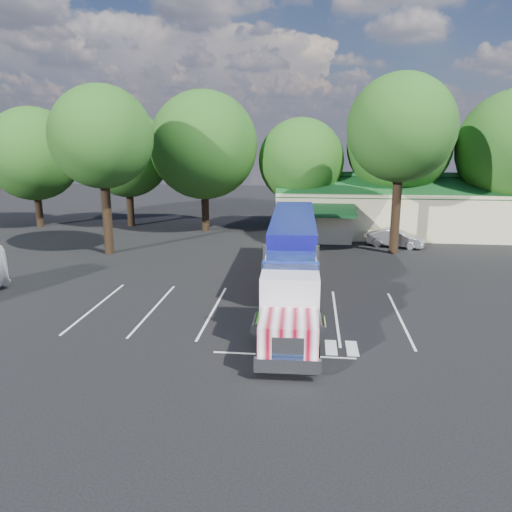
# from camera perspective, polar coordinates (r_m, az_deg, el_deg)

# --- Properties ---
(ground) EXTENTS (120.00, 120.00, 0.00)m
(ground) POSITION_cam_1_polar(r_m,az_deg,el_deg) (32.05, -2.90, -2.64)
(ground) COLOR black
(ground) RESTS_ON ground
(event_hall) EXTENTS (24.20, 14.12, 5.55)m
(event_hall) POSITION_cam_1_polar(r_m,az_deg,el_deg) (49.44, 16.47, 5.25)
(event_hall) COLOR #C2BA90
(event_hall) RESTS_ON ground
(tree_row_a) EXTENTS (9.00, 9.00, 11.68)m
(tree_row_a) POSITION_cam_1_polar(r_m,az_deg,el_deg) (54.06, -24.12, 10.59)
(tree_row_a) COLOR black
(tree_row_a) RESTS_ON ground
(tree_row_b) EXTENTS (8.40, 8.40, 11.35)m
(tree_row_b) POSITION_cam_1_polar(r_m,az_deg,el_deg) (51.41, -14.50, 11.20)
(tree_row_b) COLOR black
(tree_row_b) RESTS_ON ground
(tree_row_c) EXTENTS (10.00, 10.00, 13.05)m
(tree_row_c) POSITION_cam_1_polar(r_m,az_deg,el_deg) (47.61, -5.99, 12.47)
(tree_row_c) COLOR black
(tree_row_c) RESTS_ON ground
(tree_row_d) EXTENTS (8.00, 8.00, 10.60)m
(tree_row_d) POSITION_cam_1_polar(r_m,az_deg,el_deg) (47.92, 5.17, 10.76)
(tree_row_d) COLOR black
(tree_row_d) RESTS_ON ground
(tree_row_e) EXTENTS (9.60, 9.60, 12.90)m
(tree_row_e) POSITION_cam_1_polar(r_m,az_deg,el_deg) (49.03, 16.03, 12.12)
(tree_row_e) COLOR black
(tree_row_e) RESTS_ON ground
(tree_near_left) EXTENTS (7.60, 7.60, 12.65)m
(tree_near_left) POSITION_cam_1_polar(r_m,az_deg,el_deg) (39.49, -17.24, 12.83)
(tree_near_left) COLOR black
(tree_near_left) RESTS_ON ground
(tree_near_right) EXTENTS (8.00, 8.00, 13.50)m
(tree_near_right) POSITION_cam_1_polar(r_m,az_deg,el_deg) (39.41, 16.28, 13.84)
(tree_near_right) COLOR black
(tree_near_right) RESTS_ON ground
(semi_truck) EXTENTS (3.40, 20.63, 4.31)m
(semi_truck) POSITION_cam_1_polar(r_m,az_deg,el_deg) (29.03, 4.17, 0.58)
(semi_truck) COLOR black
(semi_truck) RESTS_ON ground
(woman) EXTENTS (0.62, 0.74, 1.73)m
(woman) POSITION_cam_1_polar(r_m,az_deg,el_deg) (27.63, 4.68, -3.49)
(woman) COLOR black
(woman) RESTS_ON ground
(bicycle) EXTENTS (0.78, 1.69, 0.85)m
(bicycle) POSITION_cam_1_polar(r_m,az_deg,el_deg) (39.31, 1.48, 1.09)
(bicycle) COLOR black
(bicycle) RESTS_ON ground
(silver_sedan) EXTENTS (4.76, 2.92, 1.48)m
(silver_sedan) POSITION_cam_1_polar(r_m,az_deg,el_deg) (42.55, 15.65, 1.99)
(silver_sedan) COLOR #A0A4A8
(silver_sedan) RESTS_ON ground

